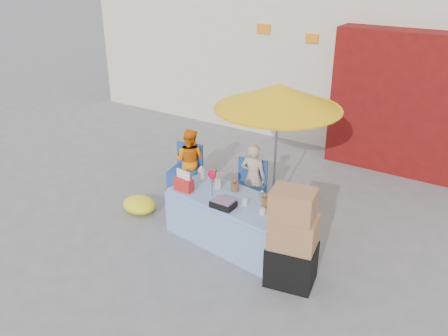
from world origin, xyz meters
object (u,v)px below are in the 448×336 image
Objects in this scene: umbrella at (278,97)px; market_table at (231,218)px; box_stack at (292,241)px; vendor_orange at (190,160)px; chair_right at (248,198)px; chair_left at (186,179)px; vendor_beige at (253,178)px.

market_table is at bearing -95.27° from umbrella.
vendor_orange is at bearing 152.10° from box_stack.
box_stack is at bearing -54.11° from chair_right.
vendor_beige is (1.25, 0.13, 0.31)m from chair_left.
vendor_orange reaches higher than market_table.
umbrella reaches higher than market_table.
market_table is 1.47× the size of box_stack.
chair_right is 0.75× the size of vendor_orange.
umbrella is at bearing -1.07° from chair_left.
vendor_beige is at bearing 168.55° from vendor_orange.
chair_left is 0.75× the size of vendor_orange.
market_table is 0.92× the size of umbrella.
umbrella is 2.25m from box_stack.
box_stack is (1.34, -1.24, 0.35)m from chair_right.
chair_left is at bearing -169.62° from umbrella.
umbrella is (1.55, 0.28, 1.64)m from chair_left.
chair_left is at bearing 168.55° from chair_right.
market_table is 1.70× the size of vendor_beige.
chair_left is 0.75× the size of vendor_beige.
market_table is at bearing 160.68° from box_stack.
box_stack reaches higher than chair_left.
vendor_orange is (-1.25, 0.13, 0.31)m from chair_right.
chair_right is 0.41× the size of umbrella.
market_table is at bearing -41.42° from chair_left.
market_table is 2.26× the size of chair_left.
vendor_beige is (-0.20, 0.97, 0.20)m from market_table.
chair_left is at bearing 154.50° from box_stack.
chair_left is at bearing 157.60° from market_table.
vendor_orange is at bearing 162.39° from chair_right.
chair_right is (-0.20, 0.84, -0.10)m from market_table.
chair_right is 0.65× the size of box_stack.
market_table is at bearing 134.69° from vendor_orange.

